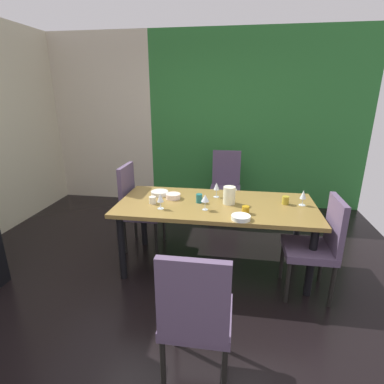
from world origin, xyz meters
TOP-DOWN VIEW (x-y plane):
  - ground_plane at (0.00, 0.00)m, footprint 5.20×5.20m
  - back_panel_interior at (-1.71, 2.55)m, footprint 1.78×0.10m
  - garden_window_panel at (0.89, 2.55)m, footprint 3.42×0.10m
  - dining_table at (0.42, 0.50)m, footprint 2.02×0.93m
  - chair_right_near at (1.38, 0.18)m, footprint 0.44×0.44m
  - chair_head_near at (0.41, -0.92)m, footprint 0.44×0.44m
  - chair_head_far at (0.46, 1.92)m, footprint 0.44×0.44m
  - chair_left_far at (-0.55, 0.82)m, footprint 0.45×0.44m
  - wine_glass_west at (1.29, 0.58)m, footprint 0.07×0.07m
  - wine_glass_rear at (0.41, 0.70)m, footprint 0.06×0.06m
  - wine_glass_right at (-0.11, 0.27)m, footprint 0.06×0.06m
  - wine_glass_east at (0.33, 0.31)m, footprint 0.08×0.08m
  - serving_bowl_center at (-0.22, 0.67)m, footprint 0.19×0.19m
  - serving_bowl_left at (0.67, 0.12)m, footprint 0.17×0.17m
  - serving_bowl_north at (-0.05, 0.58)m, footprint 0.16×0.16m
  - cup_near_shelf at (0.72, 0.27)m, footprint 0.07×0.07m
  - cup_corner at (-0.23, 0.40)m, footprint 0.07×0.07m
  - cup_front at (0.24, 0.50)m, footprint 0.07×0.07m
  - cup_south at (1.12, 0.59)m, footprint 0.07×0.07m
  - pitcher_near_window at (0.55, 0.51)m, footprint 0.14×0.12m

SIDE VIEW (x-z plane):
  - ground_plane at x=0.00m, z-range -0.02..0.00m
  - chair_right_near at x=1.38m, z-range 0.05..1.01m
  - chair_head_near at x=0.41m, z-range 0.05..1.04m
  - chair_head_far at x=0.46m, z-range 0.05..1.05m
  - chair_left_far at x=-0.55m, z-range 0.04..1.07m
  - dining_table at x=0.42m, z-range 0.29..1.03m
  - serving_bowl_left at x=0.67m, z-range 0.74..0.78m
  - serving_bowl_center at x=-0.22m, z-range 0.74..0.78m
  - serving_bowl_north at x=-0.05m, z-range 0.74..0.79m
  - cup_near_shelf at x=0.72m, z-range 0.74..0.81m
  - cup_corner at x=-0.23m, z-range 0.74..0.81m
  - cup_south at x=1.12m, z-range 0.74..0.82m
  - cup_front at x=0.24m, z-range 0.74..0.83m
  - pitcher_near_window at x=0.55m, z-range 0.74..0.92m
  - wine_glass_west at x=1.29m, z-range 0.77..0.93m
  - wine_glass_right at x=-0.11m, z-range 0.77..0.93m
  - wine_glass_east at x=0.33m, z-range 0.78..0.93m
  - wine_glass_rear at x=0.41m, z-range 0.77..0.94m
  - back_panel_interior at x=-1.71m, z-range 0.00..2.75m
  - garden_window_panel at x=0.89m, z-range 0.00..2.75m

